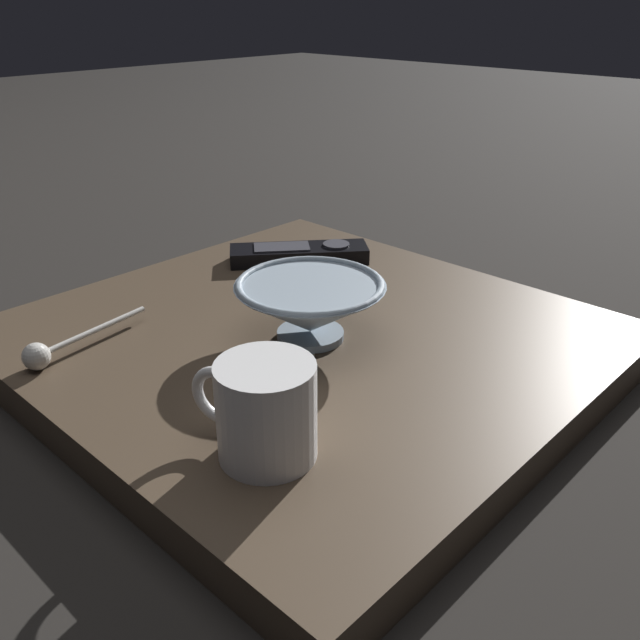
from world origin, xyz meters
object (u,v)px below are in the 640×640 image
object	(u,v)px
cereal_bowl	(310,306)
teaspoon	(48,351)
coffee_mug	(264,410)
tv_remote_near	(299,254)

from	to	relation	value
cereal_bowl	teaspoon	distance (m)	0.26
coffee_mug	teaspoon	xyz separation A→B (m)	(-0.26, -0.05, -0.03)
coffee_mug	teaspoon	world-z (taller)	coffee_mug
teaspoon	tv_remote_near	size ratio (longest dim) A/B	0.84
coffee_mug	tv_remote_near	bearing A→B (deg)	131.55
coffee_mug	tv_remote_near	size ratio (longest dim) A/B	0.61
tv_remote_near	cereal_bowl	bearing A→B (deg)	-41.93
cereal_bowl	coffee_mug	distance (m)	0.20
coffee_mug	tv_remote_near	distance (m)	0.42
tv_remote_near	teaspoon	bearing A→B (deg)	-86.67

